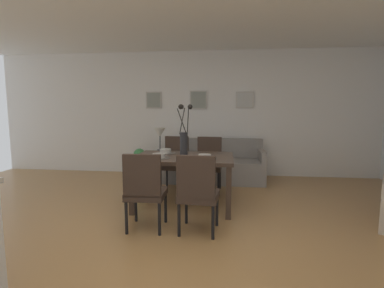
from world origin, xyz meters
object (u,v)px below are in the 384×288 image
object	(u,v)px
sofa	(213,166)
framed_picture_right	(245,100)
framed_picture_left	(154,100)
framed_picture_center	(198,100)
dining_chair_far_left	(198,190)
bowl_far_left	(205,156)
dining_chair_near_left	(145,188)
table_lamp	(160,135)
bowl_near_left	(159,155)
potted_plant	(138,164)
dining_table	(184,162)
dining_chair_far_right	(209,161)
side_table	(160,166)
bowl_near_right	(165,151)
dining_chair_near_right	(175,160)
centerpiece_vase	(184,136)

from	to	relation	value
sofa	framed_picture_right	world-z (taller)	framed_picture_right
framed_picture_left	framed_picture_center	distance (m)	0.96
dining_chair_far_left	bowl_far_left	distance (m)	0.74
dining_chair_near_left	table_lamp	xyz separation A→B (m)	(-0.39, 2.47, 0.38)
dining_chair_near_left	bowl_near_left	world-z (taller)	dining_chair_near_left
table_lamp	framed_picture_center	distance (m)	1.13
dining_chair_near_left	potted_plant	distance (m)	2.21
dining_table	dining_chair_far_right	world-z (taller)	dining_chair_far_right
sofa	bowl_near_left	bearing A→B (deg)	-109.77
bowl_near_left	side_table	xyz separation A→B (m)	(-0.40, 1.79, -0.52)
bowl_near_right	sofa	xyz separation A→B (m)	(0.66, 1.40, -0.50)
framed_picture_left	framed_picture_right	world-z (taller)	framed_picture_left
dining_chair_near_left	framed_picture_right	world-z (taller)	framed_picture_right
dining_chair_near_left	dining_chair_far_right	bearing A→B (deg)	70.72
bowl_near_left	dining_chair_far_left	bearing A→B (deg)	-48.80
dining_chair_near_right	sofa	xyz separation A→B (m)	(0.63, 0.70, -0.23)
framed_picture_right	dining_table	bearing A→B (deg)	-114.65
dining_table	centerpiece_vase	world-z (taller)	centerpiece_vase
bowl_near_right	framed_picture_right	bearing A→B (deg)	55.78
dining_table	potted_plant	distance (m)	1.61
dining_table	bowl_near_left	distance (m)	0.40
dining_chair_far_left	bowl_near_left	bearing A→B (deg)	131.20
bowl_far_left	dining_chair_far_left	bearing A→B (deg)	-91.93
framed_picture_left	potted_plant	xyz separation A→B (m)	(-0.09, -0.92, -1.22)
dining_chair_near_left	bowl_far_left	xyz separation A→B (m)	(0.64, 0.68, 0.27)
dining_chair_far_right	centerpiece_vase	bearing A→B (deg)	-108.98
dining_chair_near_left	bowl_far_left	world-z (taller)	dining_chair_near_left
bowl_near_left	bowl_near_right	bearing A→B (deg)	90.00
dining_chair_near_left	dining_chair_far_left	bearing A→B (deg)	-0.87
bowl_near_left	dining_table	bearing A→B (deg)	34.85
dining_chair_far_right	framed_picture_right	bearing A→B (deg)	61.57
centerpiece_vase	side_table	world-z (taller)	centerpiece_vase
bowl_near_left	sofa	bearing A→B (deg)	70.23
bowl_near_left	framed_picture_right	distance (m)	2.77
dining_chair_near_left	bowl_far_left	distance (m)	0.97
table_lamp	potted_plant	xyz separation A→B (m)	(-0.34, -0.39, -0.52)
dining_chair_far_right	framed_picture_left	world-z (taller)	framed_picture_left
centerpiece_vase	framed_picture_left	size ratio (longest dim) A/B	2.06
framed_picture_center	potted_plant	distance (m)	1.85
dining_table	dining_chair_far_left	xyz separation A→B (m)	(0.29, -0.91, -0.14)
framed_picture_left	bowl_far_left	bearing A→B (deg)	-61.13
dining_table	bowl_near_left	size ratio (longest dim) A/B	8.24
bowl_near_right	bowl_far_left	size ratio (longest dim) A/B	1.00
bowl_far_left	sofa	size ratio (longest dim) A/B	0.09
dining_chair_near_left	side_table	world-z (taller)	dining_chair_near_left
dining_chair_far_right	dining_table	bearing A→B (deg)	-109.01
dining_chair_near_left	side_table	bearing A→B (deg)	99.03
dining_chair_near_left	potted_plant	size ratio (longest dim) A/B	1.37
side_table	potted_plant	world-z (taller)	potted_plant
bowl_near_left	framed_picture_right	bearing A→B (deg)	61.13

